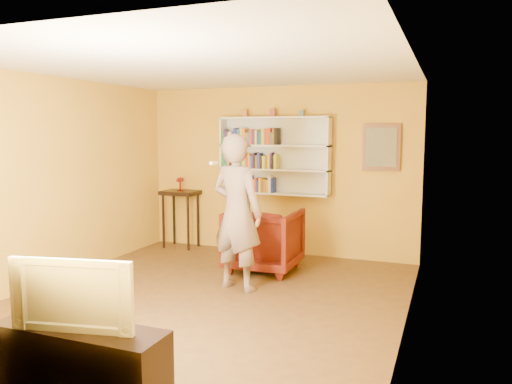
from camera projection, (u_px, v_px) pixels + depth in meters
room_shell at (208, 215)px, 5.82m from camera, size 5.30×5.80×2.88m
bookshelf at (276, 156)px, 7.98m from camera, size 1.80×0.29×1.23m
books_row_lower at (248, 184)px, 8.10m from camera, size 0.88×0.19×0.27m
books_row_middle at (251, 161)px, 8.03m from camera, size 0.94×0.19×0.27m
books_row_upper at (251, 137)px, 7.98m from camera, size 0.94×0.19×0.26m
ornament_left at (245, 114)px, 8.02m from camera, size 0.08×0.08×0.11m
ornament_centre at (273, 113)px, 7.85m from camera, size 0.09×0.09×0.12m
ornament_right at (302, 113)px, 7.68m from camera, size 0.07×0.07×0.10m
framed_painting at (382, 147)px, 7.41m from camera, size 0.55×0.05×0.70m
console_table at (180, 201)px, 8.53m from camera, size 0.60×0.46×0.98m
ruby_lustre at (180, 181)px, 8.49m from camera, size 0.14×0.14×0.23m
armchair at (264, 240)px, 7.11m from camera, size 0.97×0.99×0.90m
person at (237, 213)px, 6.19m from camera, size 0.80×0.62×1.95m
game_remote at (214, 163)px, 5.86m from camera, size 0.04×0.15×0.04m
tv_cabinet at (81, 358)px, 3.81m from camera, size 1.39×0.42×0.50m
television at (78, 292)px, 3.75m from camera, size 0.97×0.31×0.55m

